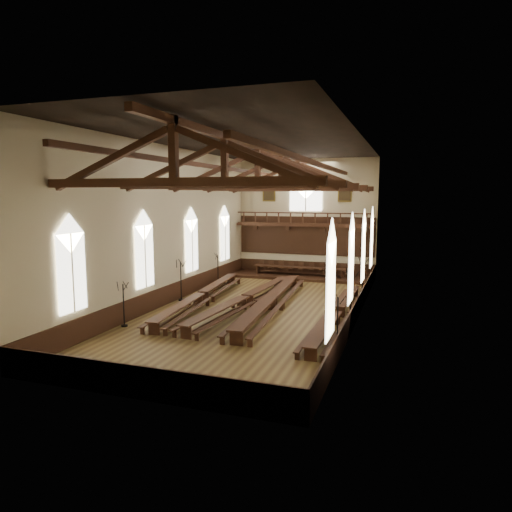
{
  "coord_description": "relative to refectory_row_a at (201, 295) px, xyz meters",
  "views": [
    {
      "loc": [
        8.64,
        -25.65,
        6.9
      ],
      "look_at": [
        -0.62,
        1.5,
        3.09
      ],
      "focal_mm": 32.0,
      "sensor_mm": 36.0,
      "label": 1
    }
  ],
  "objects": [
    {
      "name": "ground",
      "position": [
        3.97,
        -0.34,
        -0.54
      ],
      "size": [
        26.0,
        26.0,
        0.0
      ],
      "primitive_type": "plane",
      "color": "brown",
      "rests_on": "ground"
    },
    {
      "name": "room_walls",
      "position": [
        3.97,
        -0.34,
        5.92
      ],
      "size": [
        26.0,
        26.0,
        26.0
      ],
      "color": "#BCB58E",
      "rests_on": "ground"
    },
    {
      "name": "wainscot_band",
      "position": [
        3.97,
        -0.34,
        0.06
      ],
      "size": [
        12.0,
        26.0,
        1.2
      ],
      "color": "#32190F",
      "rests_on": "ground"
    },
    {
      "name": "side_windows",
      "position": [
        3.97,
        -0.34,
        3.2
      ],
      "size": [
        11.85,
        19.8,
        4.5
      ],
      "color": "white",
      "rests_on": "room_walls"
    },
    {
      "name": "end_window",
      "position": [
        3.97,
        12.56,
        6.68
      ],
      "size": [
        2.8,
        0.12,
        3.8
      ],
      "color": "white",
      "rests_on": "room_walls"
    },
    {
      "name": "minstrels_gallery",
      "position": [
        3.97,
        12.32,
        3.36
      ],
      "size": [
        11.8,
        1.24,
        3.7
      ],
      "color": "#3E1F13",
      "rests_on": "room_walls"
    },
    {
      "name": "portraits",
      "position": [
        3.97,
        12.56,
        6.56
      ],
      "size": [
        7.75,
        0.09,
        1.45
      ],
      "color": "brown",
      "rests_on": "room_walls"
    },
    {
      "name": "roof_trusses",
      "position": [
        3.97,
        -0.34,
        7.67
      ],
      "size": [
        11.7,
        25.7,
        2.8
      ],
      "color": "#3E1F13",
      "rests_on": "room_walls"
    },
    {
      "name": "refectory_row_a",
      "position": [
        0.0,
        0.0,
        0.0
      ],
      "size": [
        2.19,
        14.45,
        0.74
      ],
      "color": "#3E1F13",
      "rests_on": "ground"
    },
    {
      "name": "refectory_row_b",
      "position": [
        3.07,
        0.01,
        0.01
      ],
      "size": [
        2.09,
        14.6,
        0.76
      ],
      "color": "#3E1F13",
      "rests_on": "ground"
    },
    {
      "name": "refectory_row_c",
      "position": [
        4.67,
        0.13,
        0.05
      ],
      "size": [
        2.15,
        15.09,
        0.81
      ],
      "color": "#3E1F13",
      "rests_on": "ground"
    },
    {
      "name": "refectory_row_d",
      "position": [
        8.97,
        -1.26,
        -0.04
      ],
      "size": [
        1.51,
        13.86,
        0.69
      ],
      "color": "#3E1F13",
      "rests_on": "ground"
    },
    {
      "name": "dais",
      "position": [
        3.78,
        11.06,
        -0.44
      ],
      "size": [
        11.4,
        3.17,
        0.21
      ],
      "primitive_type": "cube",
      "color": "#32190F",
      "rests_on": "ground"
    },
    {
      "name": "high_table",
      "position": [
        3.78,
        11.06,
        0.29
      ],
      "size": [
        7.79,
        0.9,
        0.73
      ],
      "color": "#3E1F13",
      "rests_on": "dais"
    },
    {
      "name": "high_chairs",
      "position": [
        3.78,
        11.83,
        0.22
      ],
      "size": [
        7.65,
        0.45,
        1.0
      ],
      "color": "#3E1F13",
      "rests_on": "dais"
    },
    {
      "name": "candelabrum_left_near",
      "position": [
        -1.58,
        -6.02,
        0.2
      ],
      "size": [
        0.73,
        0.71,
        2.43
      ],
      "color": "black",
      "rests_on": "ground"
    },
    {
      "name": "candelabrum_left_mid",
      "position": [
        -1.58,
        0.32,
        0.3
      ],
      "size": [
        0.75,
        0.85,
        2.76
      ],
      "color": "black",
      "rests_on": "ground"
    },
    {
      "name": "candelabrum_left_far",
      "position": [
        -1.58,
        6.39,
        0.2
      ],
      "size": [
        0.74,
        0.69,
        2.45
      ],
      "color": "black",
      "rests_on": "ground"
    },
    {
      "name": "candelabrum_right_near",
      "position": [
        9.52,
        -5.06,
        0.16
      ],
      "size": [
        0.68,
        0.69,
        2.32
      ],
      "color": "black",
      "rests_on": "ground"
    },
    {
      "name": "candelabrum_right_mid",
      "position": [
        9.52,
        -0.16,
        0.28
      ],
      "size": [
        0.77,
        0.81,
        2.69
      ],
      "color": "black",
      "rests_on": "ground"
    },
    {
      "name": "candelabrum_right_far",
      "position": [
        9.52,
        6.32,
        0.26
      ],
      "size": [
        0.77,
        0.79,
        2.63
      ],
      "color": "black",
      "rests_on": "ground"
    }
  ]
}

